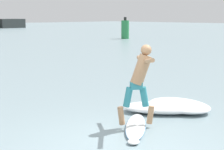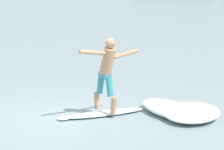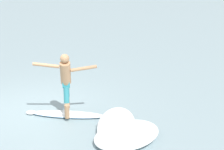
% 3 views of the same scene
% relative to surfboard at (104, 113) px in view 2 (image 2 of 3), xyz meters
% --- Properties ---
extents(ground_plane, '(200.00, 200.00, 0.00)m').
position_rel_surfboard_xyz_m(ground_plane, '(-0.97, -0.47, -0.05)').
color(ground_plane, '#7F979E').
extents(surfboard, '(1.97, 1.69, 0.23)m').
position_rel_surfboard_xyz_m(surfboard, '(0.00, 0.00, 0.00)').
color(surfboard, white).
rests_on(surfboard, ground).
extents(surfer, '(1.14, 1.36, 1.80)m').
position_rel_surfboard_xyz_m(surfer, '(0.10, -0.03, 1.11)').
color(surfer, tan).
rests_on(surfer, surfboard).
extents(wave_foam_at_tail, '(2.13, 2.25, 0.27)m').
position_rel_surfboard_xyz_m(wave_foam_at_tail, '(1.57, 0.43, 0.09)').
color(wave_foam_at_tail, white).
rests_on(wave_foam_at_tail, ground).
extents(wave_foam_at_nose, '(1.45, 1.91, 0.26)m').
position_rel_surfboard_xyz_m(wave_foam_at_nose, '(2.08, 0.28, 0.08)').
color(wave_foam_at_nose, white).
rests_on(wave_foam_at_nose, ground).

